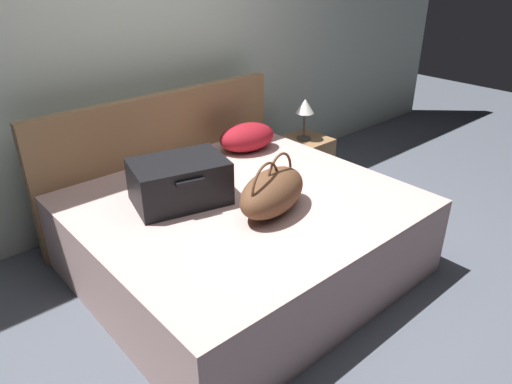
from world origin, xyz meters
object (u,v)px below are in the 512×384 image
(bed, at_px, (242,234))
(nightstand, at_px, (302,162))
(pillow_near_headboard, at_px, (247,137))
(hard_case_large, at_px, (179,181))
(duffel_bag, at_px, (272,192))
(table_lamp, at_px, (305,109))

(bed, distance_m, nightstand, 1.42)
(pillow_near_headboard, distance_m, nightstand, 0.82)
(hard_case_large, xyz_separation_m, pillow_near_headboard, (0.87, 0.38, -0.03))
(duffel_bag, bearing_deg, bed, 98.05)
(hard_case_large, bearing_deg, duffel_bag, -39.78)
(bed, xyz_separation_m, nightstand, (1.26, 0.65, -0.05))
(duffel_bag, xyz_separation_m, table_lamp, (1.23, 0.89, 0.05))
(hard_case_large, bearing_deg, nightstand, 29.25)
(duffel_bag, height_order, nightstand, duffel_bag)
(table_lamp, bearing_deg, bed, -152.73)
(table_lamp, bearing_deg, duffel_bag, -143.97)
(bed, height_order, nightstand, bed)
(bed, distance_m, table_lamp, 1.49)
(pillow_near_headboard, xyz_separation_m, nightstand, (0.70, 0.04, -0.42))
(bed, xyz_separation_m, duffel_bag, (0.03, -0.24, 0.40))
(pillow_near_headboard, relative_size, table_lamp, 1.25)
(duffel_bag, xyz_separation_m, nightstand, (1.23, 0.89, -0.45))
(hard_case_large, height_order, table_lamp, hard_case_large)
(duffel_bag, relative_size, pillow_near_headboard, 1.35)
(hard_case_large, distance_m, nightstand, 1.69)
(hard_case_large, xyz_separation_m, duffel_bag, (0.34, -0.47, -0.01))
(bed, relative_size, pillow_near_headboard, 4.27)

